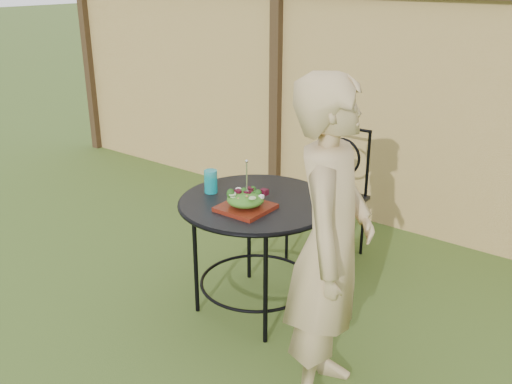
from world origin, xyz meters
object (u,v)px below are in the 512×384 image
patio_chair (331,191)px  diner (330,248)px  patio_table (256,222)px  salad_plate (246,208)px

patio_chair → diner: 1.52m
patio_table → salad_plate: bearing=-76.0°
patio_chair → salad_plate: patio_chair is taller
patio_table → diner: (0.73, -0.40, 0.22)m
patio_chair → diner: bearing=-60.3°
patio_table → patio_chair: patio_chair is taller
diner → salad_plate: bearing=51.1°
diner → patio_table: bearing=42.3°
diner → salad_plate: diner is taller
patio_table → patio_chair: bearing=90.6°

